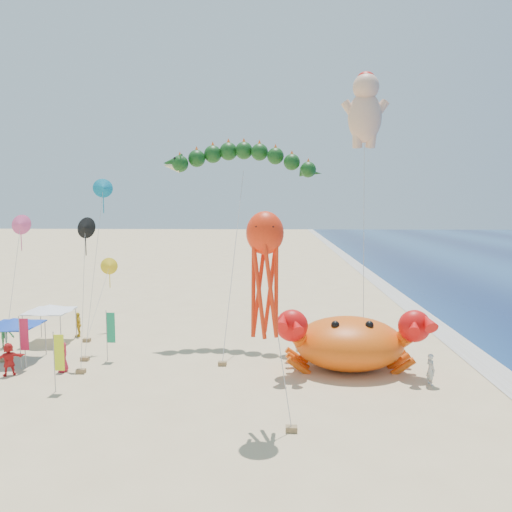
{
  "coord_description": "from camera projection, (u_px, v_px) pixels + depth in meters",
  "views": [
    {
      "loc": [
        -0.76,
        -28.76,
        9.75
      ],
      "look_at": [
        -2.0,
        2.0,
        6.5
      ],
      "focal_mm": 35.0,
      "sensor_mm": 36.0,
      "label": 1
    }
  ],
  "objects": [
    {
      "name": "cherub_kite",
      "position": [
        365.0,
        108.0,
        34.13
      ],
      "size": [
        2.32,
        2.16,
        18.66
      ],
      "color": "#E5AD8B",
      "rests_on": "ground"
    },
    {
      "name": "dragon_kite",
      "position": [
        241.0,
        164.0,
        34.46
      ],
      "size": [
        10.75,
        6.96,
        13.67
      ],
      "color": "#0F3A12",
      "rests_on": "ground"
    },
    {
      "name": "ground",
      "position": [
        288.0,
        368.0,
        29.58
      ],
      "size": [
        320.0,
        320.0,
        0.0
      ],
      "primitive_type": "plane",
      "color": "#D1B784",
      "rests_on": "ground"
    },
    {
      "name": "small_kites",
      "position": [
        61.0,
        249.0,
        32.57
      ],
      "size": [
        8.11,
        11.4,
        11.46
      ],
      "color": "#F01A73",
      "rests_on": "ground"
    },
    {
      "name": "canopy_white",
      "position": [
        50.0,
        308.0,
        34.94
      ],
      "size": [
        3.14,
        3.14,
        2.71
      ],
      "color": "gray",
      "rests_on": "ground"
    },
    {
      "name": "octopus_kite",
      "position": [
        265.0,
        265.0,
        21.23
      ],
      "size": [
        2.22,
        1.47,
        9.43
      ],
      "color": "#F52D0C",
      "rests_on": "ground"
    },
    {
      "name": "crab_inflatable",
      "position": [
        349.0,
        341.0,
        29.3
      ],
      "size": [
        8.7,
        5.45,
        3.81
      ],
      "color": "#E6520C",
      "rests_on": "ground"
    },
    {
      "name": "foam_strip",
      "position": [
        494.0,
        371.0,
        29.09
      ],
      "size": [
        320.0,
        320.0,
        0.0
      ],
      "primitive_type": "plane",
      "color": "silver",
      "rests_on": "ground"
    },
    {
      "name": "feather_flags",
      "position": [
        41.0,
        337.0,
        29.03
      ],
      "size": [
        8.88,
        5.28,
        3.2
      ],
      "color": "gray",
      "rests_on": "ground"
    },
    {
      "name": "beachgoers",
      "position": [
        57.0,
        346.0,
        31.05
      ],
      "size": [
        27.71,
        9.81,
        1.9
      ],
      "color": "#236937",
      "rests_on": "ground"
    },
    {
      "name": "canopy_blue",
      "position": [
        14.0,
        322.0,
        30.82
      ],
      "size": [
        3.17,
        3.17,
        2.71
      ],
      "color": "gray",
      "rests_on": "ground"
    }
  ]
}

